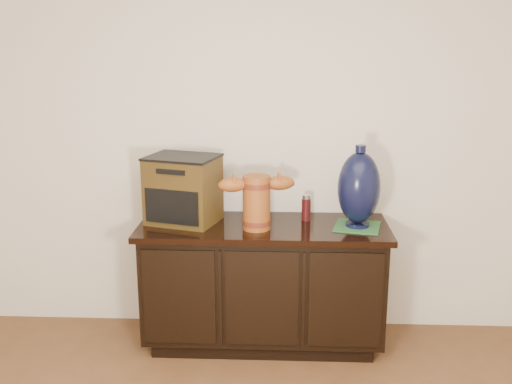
{
  "coord_description": "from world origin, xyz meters",
  "views": [
    {
      "loc": [
        0.1,
        -1.11,
        1.82
      ],
      "look_at": [
        -0.04,
        2.18,
        0.96
      ],
      "focal_mm": 42.0,
      "sensor_mm": 36.0,
      "label": 1
    }
  ],
  "objects_px": {
    "sideboard": "(263,283)",
    "spray_can": "(306,208)",
    "lamp_base": "(359,188)",
    "terracotta_vessel": "(256,199)",
    "tv_radio": "(183,189)"
  },
  "relations": [
    {
      "from": "sideboard",
      "to": "lamp_base",
      "type": "distance_m",
      "value": 0.81
    },
    {
      "from": "spray_can",
      "to": "tv_radio",
      "type": "bearing_deg",
      "value": -175.23
    },
    {
      "from": "terracotta_vessel",
      "to": "sideboard",
      "type": "bearing_deg",
      "value": 52.53
    },
    {
      "from": "terracotta_vessel",
      "to": "tv_radio",
      "type": "xyz_separation_m",
      "value": [
        -0.44,
        0.12,
        0.02
      ]
    },
    {
      "from": "spray_can",
      "to": "lamp_base",
      "type": "bearing_deg",
      "value": -22.89
    },
    {
      "from": "tv_radio",
      "to": "spray_can",
      "type": "distance_m",
      "value": 0.74
    },
    {
      "from": "terracotta_vessel",
      "to": "lamp_base",
      "type": "distance_m",
      "value": 0.59
    },
    {
      "from": "sideboard",
      "to": "tv_radio",
      "type": "xyz_separation_m",
      "value": [
        -0.47,
        0.04,
        0.57
      ]
    },
    {
      "from": "spray_can",
      "to": "terracotta_vessel",
      "type": "bearing_deg",
      "value": -148.15
    },
    {
      "from": "terracotta_vessel",
      "to": "spray_can",
      "type": "xyz_separation_m",
      "value": [
        0.29,
        0.18,
        -0.1
      ]
    },
    {
      "from": "lamp_base",
      "to": "terracotta_vessel",
      "type": "bearing_deg",
      "value": -174.44
    },
    {
      "from": "terracotta_vessel",
      "to": "spray_can",
      "type": "height_order",
      "value": "terracotta_vessel"
    },
    {
      "from": "terracotta_vessel",
      "to": "lamp_base",
      "type": "height_order",
      "value": "lamp_base"
    },
    {
      "from": "sideboard",
      "to": "spray_can",
      "type": "distance_m",
      "value": 0.52
    },
    {
      "from": "terracotta_vessel",
      "to": "lamp_base",
      "type": "relative_size",
      "value": 0.94
    }
  ]
}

